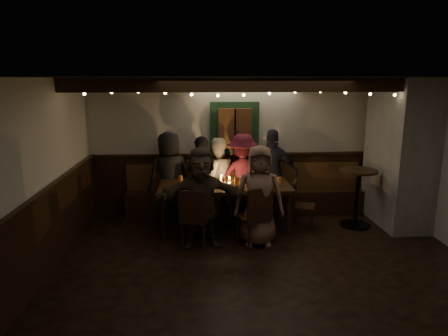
{
  "coord_description": "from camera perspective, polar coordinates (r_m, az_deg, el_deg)",
  "views": [
    {
      "loc": [
        -0.93,
        -5.21,
        2.59
      ],
      "look_at": [
        -0.46,
        1.6,
        1.05
      ],
      "focal_mm": 32.0,
      "sensor_mm": 36.0,
      "label": 1
    }
  ],
  "objects": [
    {
      "name": "chair_near_right",
      "position": [
        6.23,
        4.65,
        -6.46
      ],
      "size": [
        0.58,
        0.58,
        0.97
      ],
      "color": "black",
      "rests_on": "ground"
    },
    {
      "name": "chair_near_left",
      "position": [
        6.21,
        -4.28,
        -6.7
      ],
      "size": [
        0.53,
        0.53,
        0.94
      ],
      "color": "black",
      "rests_on": "ground"
    },
    {
      "name": "dining_table",
      "position": [
        6.88,
        0.09,
        -2.94
      ],
      "size": [
        2.25,
        0.96,
        0.97
      ],
      "color": "black",
      "rests_on": "ground"
    },
    {
      "name": "person_d",
      "position": [
        7.52,
        2.63,
        -1.13
      ],
      "size": [
        1.05,
        0.64,
        1.59
      ],
      "primitive_type": "imported",
      "rotation": [
        0.0,
        0.0,
        3.19
      ],
      "color": "#4D1220",
      "rests_on": "ground"
    },
    {
      "name": "chair_end",
      "position": [
        7.2,
        10.71,
        -4.71
      ],
      "size": [
        0.48,
        0.48,
        0.82
      ],
      "color": "black",
      "rests_on": "ground"
    },
    {
      "name": "person_f",
      "position": [
        6.17,
        -3.27,
        -4.24
      ],
      "size": [
        1.49,
        0.54,
        1.58
      ],
      "primitive_type": "imported",
      "rotation": [
        0.0,
        0.0,
        0.05
      ],
      "color": "#3C3021",
      "rests_on": "ground"
    },
    {
      "name": "person_g",
      "position": [
        6.26,
        4.99,
        -3.98
      ],
      "size": [
        0.81,
        0.56,
        1.6
      ],
      "primitive_type": "imported",
      "rotation": [
        0.0,
        0.0,
        -0.06
      ],
      "color": "#7C5C4C",
      "rests_on": "ground"
    },
    {
      "name": "person_e",
      "position": [
        7.7,
        6.93,
        -0.61
      ],
      "size": [
        1.05,
        0.67,
        1.66
      ],
      "primitive_type": "imported",
      "rotation": [
        0.0,
        0.0,
        2.85
      ],
      "color": "#20212C",
      "rests_on": "ground"
    },
    {
      "name": "person_a",
      "position": [
        7.49,
        -7.78,
        -1.08
      ],
      "size": [
        0.94,
        0.79,
        1.64
      ],
      "primitive_type": "imported",
      "rotation": [
        0.0,
        0.0,
        3.55
      ],
      "color": "black",
      "rests_on": "ground"
    },
    {
      "name": "room",
      "position": [
        7.09,
        12.52,
        0.06
      ],
      "size": [
        6.02,
        5.01,
        2.62
      ],
      "color": "black",
      "rests_on": "ground"
    },
    {
      "name": "high_top",
      "position": [
        7.42,
        18.52,
        -3.09
      ],
      "size": [
        0.65,
        0.65,
        1.03
      ],
      "color": "black",
      "rests_on": "ground"
    },
    {
      "name": "person_b",
      "position": [
        7.48,
        -3.21,
        -1.31
      ],
      "size": [
        0.65,
        0.51,
        1.56
      ],
      "primitive_type": "imported",
      "rotation": [
        0.0,
        0.0,
        2.89
      ],
      "color": "black",
      "rests_on": "ground"
    },
    {
      "name": "person_c",
      "position": [
        7.54,
        -1.06,
        -1.35
      ],
      "size": [
        0.86,
        0.75,
        1.51
      ],
      "primitive_type": "imported",
      "rotation": [
        0.0,
        0.0,
        3.42
      ],
      "color": "beige",
      "rests_on": "ground"
    }
  ]
}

